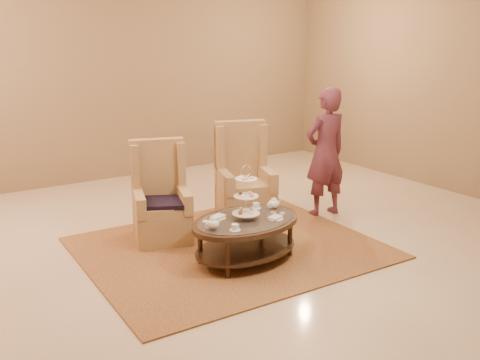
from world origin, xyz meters
TOP-DOWN VIEW (x-y plane):
  - ground at (0.00, 0.00)m, footprint 8.00×8.00m
  - ceiling at (0.00, 0.00)m, footprint 8.00×8.00m
  - wall_back at (0.00, 4.00)m, footprint 8.00×0.04m
  - rug at (-0.10, 0.30)m, footprint 3.20×2.68m
  - tea_table at (-0.12, -0.09)m, footprint 1.38×1.04m
  - armchair_left at (-0.60, 1.01)m, footprint 0.79×0.81m
  - armchair_right at (0.66, 1.16)m, footprint 0.86×0.87m
  - person at (1.60, 0.63)m, footprint 0.64×0.44m

SIDE VIEW (x-z plane):
  - ground at x=0.00m, z-range 0.00..0.00m
  - ceiling at x=0.00m, z-range -0.01..0.01m
  - rug at x=-0.10m, z-range 0.00..0.02m
  - tea_table at x=-0.12m, z-range -0.14..0.92m
  - armchair_left at x=-0.60m, z-range -0.19..0.98m
  - armchair_right at x=0.66m, z-range -0.21..1.05m
  - person at x=1.60m, z-range 0.00..1.71m
  - wall_back at x=0.00m, z-range 0.00..3.50m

